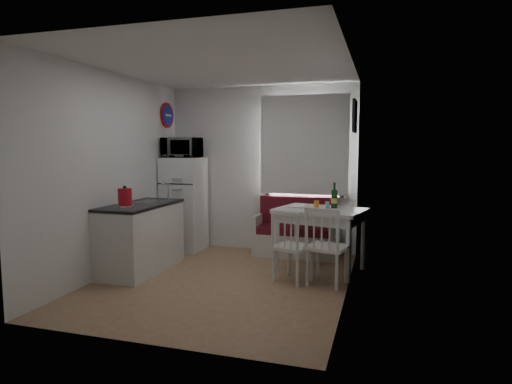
{
  "coord_description": "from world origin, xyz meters",
  "views": [
    {
      "loc": [
        1.87,
        -4.77,
        1.64
      ],
      "look_at": [
        0.29,
        0.5,
        1.07
      ],
      "focal_mm": 30.0,
      "sensor_mm": 36.0,
      "label": 1
    }
  ],
  "objects_px": {
    "kitchen_counter": "(142,237)",
    "chair_right": "(326,238)",
    "chair_left": "(292,239)",
    "bench": "(296,237)",
    "kettle": "(125,197)",
    "wine_bottle": "(334,195)",
    "dining_table": "(321,216)",
    "fridge": "(184,204)",
    "microwave": "(182,148)"
  },
  "relations": [
    {
      "from": "kitchen_counter",
      "to": "chair_right",
      "type": "height_order",
      "value": "kitchen_counter"
    },
    {
      "from": "chair_left",
      "to": "chair_right",
      "type": "height_order",
      "value": "chair_right"
    },
    {
      "from": "chair_left",
      "to": "chair_right",
      "type": "bearing_deg",
      "value": 21.4
    },
    {
      "from": "bench",
      "to": "kettle",
      "type": "height_order",
      "value": "kettle"
    },
    {
      "from": "wine_bottle",
      "to": "chair_left",
      "type": "bearing_deg",
      "value": -118.59
    },
    {
      "from": "dining_table",
      "to": "chair_right",
      "type": "bearing_deg",
      "value": -63.03
    },
    {
      "from": "bench",
      "to": "chair_left",
      "type": "distance_m",
      "value": 1.38
    },
    {
      "from": "kitchen_counter",
      "to": "dining_table",
      "type": "height_order",
      "value": "kitchen_counter"
    },
    {
      "from": "chair_left",
      "to": "fridge",
      "type": "distance_m",
      "value": 2.37
    },
    {
      "from": "kitchen_counter",
      "to": "fridge",
      "type": "relative_size",
      "value": 0.89
    },
    {
      "from": "bench",
      "to": "fridge",
      "type": "height_order",
      "value": "fridge"
    },
    {
      "from": "chair_left",
      "to": "microwave",
      "type": "xyz_separation_m",
      "value": [
        -2.01,
        1.18,
        1.08
      ]
    },
    {
      "from": "kitchen_counter",
      "to": "fridge",
      "type": "xyz_separation_m",
      "value": [
        0.02,
        1.24,
        0.28
      ]
    },
    {
      "from": "kitchen_counter",
      "to": "kettle",
      "type": "bearing_deg",
      "value": -83.32
    },
    {
      "from": "dining_table",
      "to": "fridge",
      "type": "relative_size",
      "value": 0.85
    },
    {
      "from": "bench",
      "to": "microwave",
      "type": "height_order",
      "value": "microwave"
    },
    {
      "from": "bench",
      "to": "chair_left",
      "type": "relative_size",
      "value": 2.3
    },
    {
      "from": "chair_left",
      "to": "fridge",
      "type": "xyz_separation_m",
      "value": [
        -2.01,
        1.23,
        0.19
      ]
    },
    {
      "from": "kitchen_counter",
      "to": "microwave",
      "type": "distance_m",
      "value": 1.68
    },
    {
      "from": "kitchen_counter",
      "to": "bench",
      "type": "height_order",
      "value": "kitchen_counter"
    },
    {
      "from": "chair_right",
      "to": "microwave",
      "type": "height_order",
      "value": "microwave"
    },
    {
      "from": "bench",
      "to": "wine_bottle",
      "type": "height_order",
      "value": "wine_bottle"
    },
    {
      "from": "microwave",
      "to": "chair_right",
      "type": "bearing_deg",
      "value": -26.0
    },
    {
      "from": "fridge",
      "to": "microwave",
      "type": "xyz_separation_m",
      "value": [
        0.0,
        -0.05,
        0.9
      ]
    },
    {
      "from": "chair_left",
      "to": "microwave",
      "type": "distance_m",
      "value": 2.57
    },
    {
      "from": "chair_right",
      "to": "kettle",
      "type": "relative_size",
      "value": 1.99
    },
    {
      "from": "dining_table",
      "to": "microwave",
      "type": "xyz_separation_m",
      "value": [
        -2.26,
        0.52,
        0.89
      ]
    },
    {
      "from": "bench",
      "to": "kettle",
      "type": "bearing_deg",
      "value": -134.83
    },
    {
      "from": "chair_left",
      "to": "kettle",
      "type": "relative_size",
      "value": 2.02
    },
    {
      "from": "bench",
      "to": "microwave",
      "type": "bearing_deg",
      "value": -174.95
    },
    {
      "from": "bench",
      "to": "chair_left",
      "type": "height_order",
      "value": "chair_left"
    },
    {
      "from": "chair_left",
      "to": "kitchen_counter",
      "type": "bearing_deg",
      "value": -157.39
    },
    {
      "from": "chair_left",
      "to": "dining_table",
      "type": "bearing_deg",
      "value": 91.49
    },
    {
      "from": "kitchen_counter",
      "to": "chair_left",
      "type": "relative_size",
      "value": 2.45
    },
    {
      "from": "dining_table",
      "to": "fridge",
      "type": "height_order",
      "value": "fridge"
    },
    {
      "from": "bench",
      "to": "fridge",
      "type": "distance_m",
      "value": 1.85
    },
    {
      "from": "bench",
      "to": "microwave",
      "type": "relative_size",
      "value": 2.2
    },
    {
      "from": "chair_left",
      "to": "bench",
      "type": "bearing_deg",
      "value": 121.51
    },
    {
      "from": "dining_table",
      "to": "chair_right",
      "type": "relative_size",
      "value": 2.38
    },
    {
      "from": "kitchen_counter",
      "to": "microwave",
      "type": "bearing_deg",
      "value": 89.06
    },
    {
      "from": "bench",
      "to": "kettle",
      "type": "relative_size",
      "value": 4.65
    },
    {
      "from": "dining_table",
      "to": "kettle",
      "type": "xyz_separation_m",
      "value": [
        -2.23,
        -1.1,
        0.29
      ]
    },
    {
      "from": "kitchen_counter",
      "to": "fridge",
      "type": "height_order",
      "value": "fridge"
    },
    {
      "from": "fridge",
      "to": "wine_bottle",
      "type": "distance_m",
      "value": 2.49
    },
    {
      "from": "dining_table",
      "to": "kettle",
      "type": "relative_size",
      "value": 4.74
    },
    {
      "from": "chair_right",
      "to": "kettle",
      "type": "height_order",
      "value": "kettle"
    },
    {
      "from": "microwave",
      "to": "kitchen_counter",
      "type": "bearing_deg",
      "value": -90.94
    },
    {
      "from": "fridge",
      "to": "chair_left",
      "type": "bearing_deg",
      "value": -31.39
    },
    {
      "from": "kettle",
      "to": "chair_right",
      "type": "bearing_deg",
      "value": 10.21
    },
    {
      "from": "bench",
      "to": "chair_right",
      "type": "relative_size",
      "value": 2.33
    }
  ]
}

